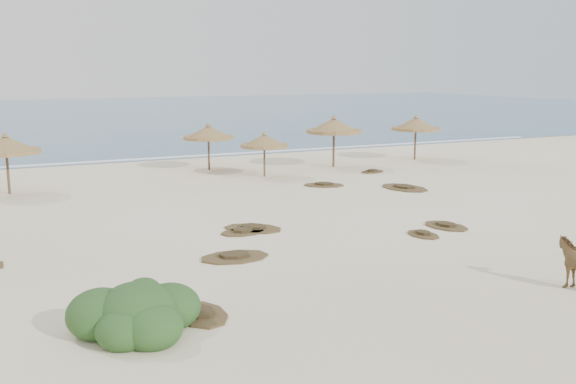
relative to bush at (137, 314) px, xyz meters
name	(u,v)px	position (x,y,z in m)	size (l,w,h in m)	color
ground	(301,265)	(5.68, 3.05, -0.45)	(160.00, 160.00, 0.00)	#F4E6C9
ocean	(52,115)	(5.68, 78.05, -0.45)	(200.00, 100.00, 0.01)	#2D5E87
foam_line	(127,160)	(5.68, 29.05, -0.45)	(70.00, 0.60, 0.01)	white
palapa_2	(6,146)	(-1.93, 19.48, 1.89)	(3.29, 3.29, 3.02)	brown
palapa_3	(208,133)	(9.28, 22.64, 1.76)	(3.43, 3.43, 2.85)	brown
palapa_4	(264,142)	(11.33, 18.97, 1.53)	(3.60, 3.60, 2.55)	brown
palapa_5	(334,126)	(16.65, 20.48, 2.05)	(3.52, 3.52, 3.23)	brown
palapa_6	(416,125)	(23.23, 21.05, 1.89)	(3.67, 3.67, 3.02)	brown
bush	(137,314)	(0.00, 0.00, 0.00)	(3.09, 2.72, 1.38)	#2D5122
scrub_2	(243,232)	(5.51, 7.51, -0.40)	(1.77, 1.21, 0.16)	brown
scrub_3	(253,228)	(6.07, 7.85, -0.40)	(2.66, 2.60, 0.16)	brown
scrub_4	(446,226)	(12.89, 5.04, -0.40)	(1.55, 2.08, 0.16)	brown
scrub_5	(404,187)	(16.25, 12.44, -0.40)	(2.25, 3.02, 0.16)	brown
scrub_7	(324,185)	(12.94, 14.90, -0.40)	(2.49, 2.20, 0.16)	brown
scrub_9	(234,256)	(4.10, 4.63, -0.40)	(2.34, 1.60, 0.16)	brown
scrub_10	(372,171)	(17.67, 17.61, -0.40)	(1.81, 1.44, 0.16)	brown
scrub_11	(202,314)	(1.64, 0.37, -0.40)	(1.21, 1.86, 0.16)	brown
scrub_12	(423,234)	(11.30, 4.36, -0.40)	(0.98, 1.46, 0.16)	brown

